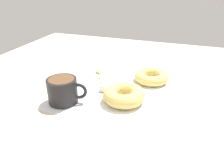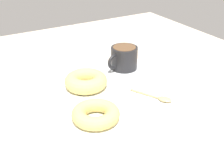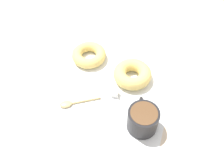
{
  "view_description": "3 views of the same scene",
  "coord_description": "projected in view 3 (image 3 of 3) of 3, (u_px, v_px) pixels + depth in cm",
  "views": [
    {
      "loc": [
        54.82,
        16.93,
        31.88
      ],
      "look_at": [
        -0.92,
        -2.38,
        2.3
      ],
      "focal_mm": 35.0,
      "sensor_mm": 36.0,
      "label": 1
    },
    {
      "loc": [
        -64.37,
        34.5,
        41.05
      ],
      "look_at": [
        -0.92,
        -2.38,
        2.3
      ],
      "focal_mm": 50.0,
      "sensor_mm": 36.0,
      "label": 2
    },
    {
      "loc": [
        9.51,
        -45.89,
        60.65
      ],
      "look_at": [
        -0.92,
        -2.38,
        2.3
      ],
      "focal_mm": 40.0,
      "sensor_mm": 36.0,
      "label": 3
    }
  ],
  "objects": [
    {
      "name": "napkin",
      "position": [
        112.0,
        88.0,
        0.75
      ],
      "size": [
        37.26,
        37.26,
        0.3
      ],
      "primitive_type": "cube",
      "rotation": [
        0.0,
        0.0,
        -0.08
      ],
      "color": "white",
      "rests_on": "ground_plane"
    },
    {
      "name": "donut_far",
      "position": [
        89.0,
        55.0,
        0.81
      ],
      "size": [
        11.1,
        11.1,
        3.25
      ],
      "primitive_type": "torus",
      "color": "#E5C66B",
      "rests_on": "napkin"
    },
    {
      "name": "sugar_cube",
      "position": [
        115.0,
        93.0,
        0.73
      ],
      "size": [
        1.9,
        1.9,
        1.9
      ],
      "primitive_type": "cube",
      "color": "white",
      "rests_on": "napkin"
    },
    {
      "name": "donut_near_cup",
      "position": [
        132.0,
        74.0,
        0.76
      ],
      "size": [
        11.64,
        11.64,
        3.91
      ],
      "primitive_type": "torus",
      "color": "#E5C66B",
      "rests_on": "napkin"
    },
    {
      "name": "spoon",
      "position": [
        71.0,
        103.0,
        0.71
      ],
      "size": [
        11.31,
        6.67,
        0.9
      ],
      "color": "#D8B772",
      "rests_on": "napkin"
    },
    {
      "name": "ground_plane",
      "position": [
        117.0,
        85.0,
        0.77
      ],
      "size": [
        120.0,
        120.0,
        2.0
      ],
      "primitive_type": "cube",
      "color": "beige"
    },
    {
      "name": "coffee_cup",
      "position": [
        143.0,
        119.0,
        0.65
      ],
      "size": [
        8.16,
        10.79,
        6.89
      ],
      "color": "black",
      "rests_on": "napkin"
    }
  ]
}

